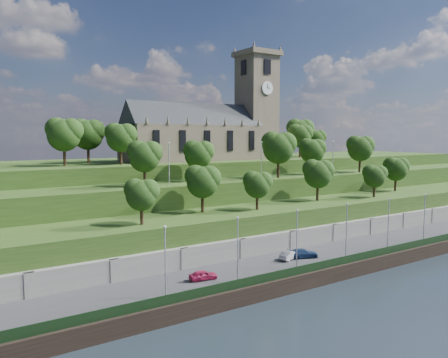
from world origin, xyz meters
TOP-DOWN VIEW (x-y plane):
  - ground at (0.00, 0.00)m, footprint 320.00×320.00m
  - promenade at (0.00, 6.00)m, footprint 160.00×12.00m
  - quay_wall at (0.00, -0.05)m, footprint 160.00×0.50m
  - fence at (0.00, 0.60)m, footprint 160.00×0.10m
  - retaining_wall at (0.00, 11.97)m, footprint 160.00×2.10m
  - embankment_lower at (0.00, 18.00)m, footprint 160.00×12.00m
  - embankment_upper at (0.00, 29.00)m, footprint 160.00×10.00m
  - hilltop at (0.00, 50.00)m, footprint 160.00×32.00m
  - church at (0.79, 45.98)m, footprint 38.60×12.35m
  - trees_lower at (3.58, 18.41)m, footprint 68.65×8.87m
  - trees_upper at (5.33, 27.99)m, footprint 59.88×8.79m
  - trees_hilltop at (2.04, 45.16)m, footprint 73.09×16.18m
  - lamp_posts_promenade at (-2.00, 2.50)m, footprint 60.36×0.36m
  - lamp_posts_upper at (-0.00, 26.00)m, footprint 40.36×0.36m
  - car_left at (-25.10, 5.84)m, footprint 3.89×2.00m
  - car_middle at (-9.37, 6.86)m, footprint 4.14×2.40m
  - car_right at (-7.08, 6.39)m, footprint 5.06×3.37m

SIDE VIEW (x-z plane):
  - ground at x=0.00m, z-range 0.00..0.00m
  - promenade at x=0.00m, z-range 0.00..2.00m
  - quay_wall at x=0.00m, z-range 0.00..2.20m
  - retaining_wall at x=0.00m, z-range 0.00..5.00m
  - fence at x=0.00m, z-range 2.00..3.20m
  - car_left at x=-25.10m, z-range 2.00..3.27m
  - car_middle at x=-9.37m, z-range 2.00..3.29m
  - car_right at x=-7.08m, z-range 2.00..3.36m
  - embankment_lower at x=0.00m, z-range 0.00..8.00m
  - embankment_upper at x=0.00m, z-range 0.00..12.00m
  - lamp_posts_promenade at x=-2.00m, z-range 2.62..11.15m
  - hilltop at x=0.00m, z-range 0.00..15.00m
  - trees_lower at x=3.58m, z-range 9.02..17.11m
  - lamp_posts_upper at x=0.00m, z-range 12.60..20.14m
  - trees_upper at x=5.33m, z-range 13.05..22.56m
  - trees_hilltop at x=2.04m, z-range 15.96..26.32m
  - church at x=0.79m, z-range 8.72..36.32m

